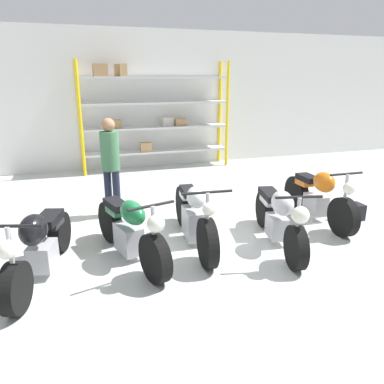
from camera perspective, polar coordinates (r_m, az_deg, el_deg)
ground_plane at (r=5.64m, az=1.26°, el=-7.96°), size 30.00×30.00×0.00m
back_wall at (r=10.37m, az=-8.72°, el=13.66°), size 30.00×0.08×3.60m
shelving_rack at (r=10.09m, az=-6.13°, el=11.92°), size 3.94×0.63×2.80m
motorcycle_black at (r=4.96m, az=-22.24°, el=-7.58°), size 0.88×2.02×0.98m
motorcycle_green at (r=5.10m, az=-9.40°, el=-5.74°), size 0.82×2.02×0.98m
motorcycle_white at (r=5.52m, az=0.30°, el=-3.75°), size 0.66×2.17×1.02m
motorcycle_silver at (r=5.61m, az=13.12°, el=-3.67°), size 0.73×2.04×0.98m
motorcycle_orange at (r=6.73m, az=18.73°, el=-0.69°), size 0.56×1.98×1.01m
person_browsing at (r=6.63m, az=-12.34°, el=4.85°), size 0.45×0.45×1.74m
toolbox at (r=7.07m, az=23.01°, el=-2.84°), size 0.44×0.26×0.28m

